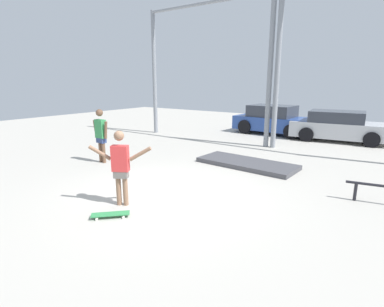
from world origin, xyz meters
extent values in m
plane|color=#B2ADA3|center=(0.00, 0.00, 0.00)|extent=(36.00, 36.00, 0.00)
cylinder|color=#8C664C|center=(-0.47, -0.98, 0.38)|extent=(0.11, 0.11, 0.77)
cylinder|color=#8C664C|center=(-0.34, -0.91, 0.38)|extent=(0.11, 0.11, 0.77)
cube|color=slate|center=(-0.40, -0.94, 0.70)|extent=(0.34, 0.29, 0.17)
cube|color=#DB3838|center=(-0.40, -0.94, 1.04)|extent=(0.39, 0.32, 0.56)
sphere|color=#8C664C|center=(-0.40, -0.94, 1.53)|extent=(0.21, 0.21, 0.21)
cylinder|color=#8C664C|center=(-0.78, -1.16, 1.15)|extent=(0.46, 0.30, 0.32)
cylinder|color=#8C664C|center=(-0.02, -0.73, 1.15)|extent=(0.46, 0.30, 0.32)
cube|color=#338C4C|center=(-0.13, -1.51, 0.07)|extent=(0.67, 0.68, 0.01)
cylinder|color=silver|center=(-0.03, -1.25, 0.03)|extent=(0.06, 0.06, 0.05)
cylinder|color=silver|center=(0.12, -1.41, 0.03)|extent=(0.06, 0.06, 0.05)
cylinder|color=silver|center=(-0.38, -1.61, 0.03)|extent=(0.06, 0.06, 0.05)
cylinder|color=silver|center=(-0.23, -1.77, 0.03)|extent=(0.06, 0.06, 0.05)
cube|color=#47474C|center=(0.45, 3.49, 0.07)|extent=(3.18, 1.44, 0.14)
cylinder|color=black|center=(3.69, 2.24, 0.21)|extent=(0.07, 0.07, 0.42)
cylinder|color=gray|center=(-6.19, 6.59, 2.97)|extent=(0.20, 0.20, 5.94)
cylinder|color=gray|center=(-0.15, 6.59, 2.97)|extent=(0.20, 0.20, 5.94)
cylinder|color=gray|center=(-3.17, 6.59, 5.86)|extent=(6.05, 0.16, 0.16)
cylinder|color=gray|center=(0.15, 6.59, 2.97)|extent=(0.20, 0.20, 5.94)
cube|color=#284793|center=(-0.98, 9.77, 0.53)|extent=(4.03, 1.97, 0.68)
cube|color=#2D333D|center=(-1.14, 9.78, 1.16)|extent=(2.25, 1.73, 0.57)
cylinder|color=black|center=(0.28, 10.54, 0.35)|extent=(0.71, 0.26, 0.70)
cylinder|color=black|center=(0.18, 8.85, 0.35)|extent=(0.71, 0.26, 0.70)
cylinder|color=black|center=(-2.15, 10.69, 0.35)|extent=(0.71, 0.26, 0.70)
cylinder|color=black|center=(-2.25, 9.00, 0.35)|extent=(0.71, 0.26, 0.70)
cube|color=#B7BABF|center=(2.08, 9.62, 0.51)|extent=(4.21, 2.13, 0.68)
cube|color=#2D333D|center=(1.92, 9.60, 1.09)|extent=(2.38, 1.81, 0.48)
cylinder|color=black|center=(3.25, 10.58, 0.32)|extent=(0.65, 0.28, 0.63)
cylinder|color=black|center=(3.42, 8.90, 0.32)|extent=(0.65, 0.28, 0.63)
cylinder|color=black|center=(0.74, 10.33, 0.32)|extent=(0.65, 0.28, 0.63)
cylinder|color=black|center=(0.91, 8.65, 0.32)|extent=(0.65, 0.28, 0.63)
cylinder|color=brown|center=(-3.54, 1.09, 0.41)|extent=(0.12, 0.12, 0.83)
cylinder|color=brown|center=(-3.70, 1.10, 0.41)|extent=(0.12, 0.12, 0.83)
cube|color=navy|center=(-3.62, 1.09, 0.75)|extent=(0.33, 0.20, 0.18)
cube|color=#338C4C|center=(-3.62, 1.09, 1.12)|extent=(0.39, 0.21, 0.60)
sphere|color=brown|center=(-3.62, 1.09, 1.64)|extent=(0.23, 0.23, 0.23)
cylinder|color=brown|center=(-3.35, 1.08, 1.11)|extent=(0.17, 0.09, 0.56)
cylinder|color=brown|center=(-3.90, 1.10, 1.11)|extent=(0.17, 0.09, 0.56)
camera|label=1|loc=(4.34, -5.04, 2.62)|focal=28.00mm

